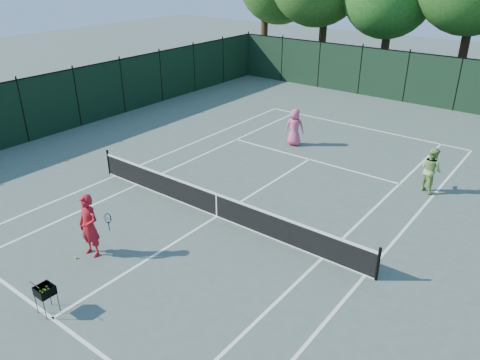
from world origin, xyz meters
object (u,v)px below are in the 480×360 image
Objects in this scene: player_green at (431,170)px; loose_ball_midcourt at (76,258)px; ball_hopper at (45,291)px; player_pink at (295,127)px; coach at (89,226)px.

player_green is 12.98m from loose_ball_midcourt.
player_green reaches higher than loose_ball_midcourt.
loose_ball_midcourt is (-6.88, -10.97, -0.85)m from player_green.
ball_hopper is (-5.42, -12.78, -0.21)m from player_green.
player_green is 13.89m from ball_hopper.
player_green is at bearing 67.56° from ball_hopper.
player_green reaches higher than player_pink.
loose_ball_midcourt is (-0.23, -12.02, -0.85)m from player_pink.
player_green is 26.11× the size of loose_ball_midcourt.
coach reaches higher than loose_ball_midcourt.
player_green is at bearing 153.22° from player_pink.
ball_hopper is (1.23, -13.83, -0.21)m from player_pink.
ball_hopper is at bearing -66.23° from coach.
player_green reaches higher than ball_hopper.
loose_ball_midcourt is (-1.46, 1.81, -0.64)m from ball_hopper.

